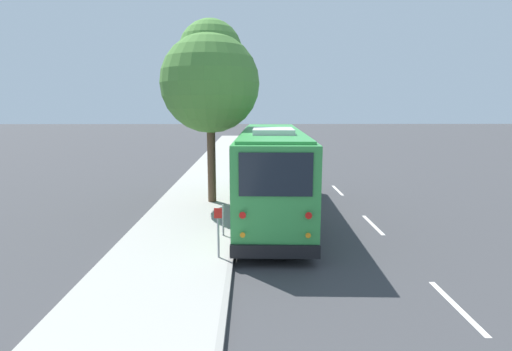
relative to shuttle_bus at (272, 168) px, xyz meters
name	(u,v)px	position (x,y,z in m)	size (l,w,h in m)	color
ground_plane	(280,210)	(0.70, -0.37, -1.90)	(160.00, 160.00, 0.00)	#3D3D3F
sidewalk_slab	(194,209)	(0.70, 3.17, -1.82)	(80.00, 3.46, 0.15)	#A3A099
curb_strip	(238,208)	(0.70, 1.37, -1.82)	(80.00, 0.14, 0.15)	gray
shuttle_bus	(272,168)	(0.00, 0.00, 0.00)	(10.92, 2.78, 3.52)	green
parked_sedan_gray	(261,157)	(13.17, 0.06, -1.28)	(4.57, 2.06, 1.32)	slate
parked_sedan_white	(260,148)	(20.01, 0.04, -1.29)	(4.31, 1.88, 1.30)	silver
street_tree	(210,77)	(1.79, 2.52, 3.57)	(4.12, 4.12, 7.72)	brown
sign_post_near	(218,232)	(-4.89, 1.71, -1.03)	(0.06, 0.22, 1.40)	gray
sign_post_far	(223,220)	(-3.00, 1.71, -1.24)	(0.06, 0.06, 1.02)	gray
lane_stripe_behind	(456,306)	(-7.41, -3.62, -1.89)	(2.40, 0.14, 0.01)	silver
lane_stripe_mid	(373,225)	(-1.41, -3.62, -1.89)	(2.40, 0.14, 0.01)	silver
lane_stripe_ahead	(338,190)	(4.59, -3.62, -1.89)	(2.40, 0.14, 0.01)	silver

